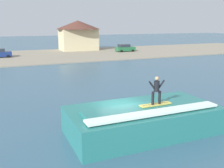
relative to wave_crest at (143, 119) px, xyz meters
The scene contains 8 objects.
ground_plane 1.69m from the wave_crest, 132.37° to the left, with size 260.00×260.00×0.00m, color #395E76.
wave_crest is the anchor object (origin of this frame).
surfboard 1.22m from the wave_crest, 33.47° to the right, with size 2.04×0.50×0.06m.
surfer 2.09m from the wave_crest, 37.63° to the right, with size 1.08×0.32×1.68m.
shoreline_bank 41.01m from the wave_crest, 91.38° to the left, with size 120.00×23.66×0.17m.
car_near_shore 41.59m from the wave_crest, 100.59° to the left, with size 4.00×2.21×1.86m.
car_far_shore 45.20m from the wave_crest, 65.34° to the left, with size 4.40×2.31×1.86m.
house_gabled_white 49.83m from the wave_crest, 78.37° to the left, with size 10.51×10.51×7.18m.
Camera 1 is at (-6.58, -13.96, 6.52)m, focal length 41.66 mm.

